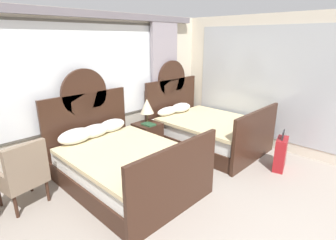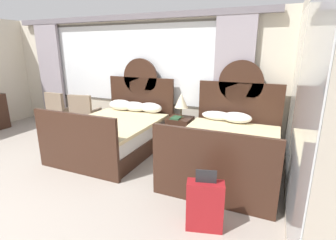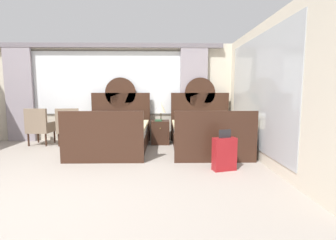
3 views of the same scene
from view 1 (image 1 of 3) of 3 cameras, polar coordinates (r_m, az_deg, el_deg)
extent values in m
cube|color=beige|center=(4.72, -23.15, 5.19)|extent=(6.94, 0.07, 2.70)
cube|color=#605B52|center=(4.63, -23.34, 8.34)|extent=(4.45, 0.02, 1.80)
cube|color=white|center=(4.63, -23.30, 8.34)|extent=(4.37, 0.02, 1.72)
cube|color=#998E99|center=(5.96, -0.78, 8.44)|extent=(0.75, 0.08, 2.60)
cube|color=slate|center=(4.52, -24.47, 20.84)|extent=(6.38, 0.10, 0.12)
cube|color=beige|center=(5.71, 23.39, 7.10)|extent=(0.07, 4.55, 2.70)
cube|color=#B2B7BC|center=(5.78, 20.46, 7.55)|extent=(0.01, 3.19, 2.27)
cube|color=#382116|center=(4.26, -9.16, -12.20)|extent=(1.52, 2.06, 0.30)
cube|color=white|center=(4.13, -9.35, -8.83)|extent=(1.46, 1.96, 0.26)
cube|color=beige|center=(4.00, -8.77, -7.16)|extent=(1.56, 1.86, 0.06)
cube|color=#382116|center=(4.87, -17.04, -2.13)|extent=(1.60, 0.06, 1.34)
cylinder|color=#382116|center=(4.69, -17.78, 5.61)|extent=(0.83, 0.06, 0.83)
cube|color=#382116|center=(3.39, 1.75, -13.36)|extent=(1.60, 0.06, 1.01)
ellipsoid|color=white|center=(4.46, -19.49, -3.29)|extent=(0.59, 0.30, 0.24)
ellipsoid|color=white|center=(4.63, -15.80, -2.29)|extent=(0.56, 0.27, 0.21)
ellipsoid|color=white|center=(4.84, -12.18, -1.13)|extent=(0.53, 0.25, 0.22)
cube|color=#382116|center=(5.69, 8.64, -4.27)|extent=(1.52, 2.06, 0.30)
cube|color=white|center=(5.59, 8.77, -1.61)|extent=(1.46, 1.96, 0.26)
cube|color=beige|center=(5.50, 9.52, -0.23)|extent=(1.56, 1.86, 0.06)
cube|color=#382116|center=(6.16, 0.83, 2.75)|extent=(1.60, 0.06, 1.34)
cylinder|color=#382116|center=(6.02, 0.85, 8.94)|extent=(0.83, 0.06, 0.83)
cube|color=#382116|center=(5.07, 18.60, -3.48)|extent=(1.60, 0.06, 1.01)
ellipsoid|color=white|center=(5.74, -0.01, 1.99)|extent=(0.60, 0.25, 0.17)
ellipsoid|color=white|center=(5.98, 2.80, 2.73)|extent=(0.55, 0.32, 0.20)
cube|color=#382116|center=(5.31, -4.49, -3.92)|extent=(0.47, 0.47, 0.62)
sphere|color=tan|center=(5.09, -2.68, -3.21)|extent=(0.02, 0.02, 0.02)
cylinder|color=brown|center=(5.22, -4.52, -0.59)|extent=(0.14, 0.14, 0.02)
cylinder|color=brown|center=(5.19, -4.55, 0.51)|extent=(0.03, 0.03, 0.19)
cone|color=beige|center=(5.12, -4.62, 3.06)|extent=(0.27, 0.27, 0.29)
cube|color=#285133|center=(5.10, -4.27, -0.95)|extent=(0.18, 0.26, 0.03)
cube|color=#84705B|center=(4.22, -29.43, -11.29)|extent=(0.63, 0.63, 0.10)
cube|color=#84705B|center=(3.89, -28.52, -8.34)|extent=(0.55, 0.18, 0.53)
cube|color=#84705B|center=(4.26, -26.80, -8.66)|extent=(0.15, 0.49, 0.16)
cube|color=#84705B|center=(4.08, -32.74, -10.78)|extent=(0.15, 0.49, 0.16)
cylinder|color=#382116|center=(4.58, -27.86, -11.78)|extent=(0.04, 0.04, 0.32)
cylinder|color=#382116|center=(4.23, -24.82, -13.81)|extent=(0.04, 0.04, 0.32)
cylinder|color=#382116|center=(4.06, -30.30, -16.02)|extent=(0.04, 0.04, 0.32)
cube|color=maroon|center=(5.04, 23.38, -6.82)|extent=(0.43, 0.27, 0.58)
cube|color=#232326|center=(4.92, 23.88, -2.98)|extent=(0.22, 0.08, 0.14)
cylinder|color=black|center=(5.01, 22.80, -10.27)|extent=(0.05, 0.03, 0.05)
cylinder|color=black|center=(5.30, 23.23, -8.76)|extent=(0.05, 0.03, 0.05)
camera|label=2|loc=(5.08, 54.47, 6.96)|focal=26.95mm
camera|label=3|loc=(4.34, 78.77, -8.78)|focal=25.85mm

